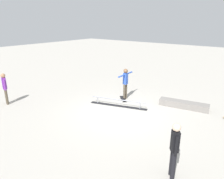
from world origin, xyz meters
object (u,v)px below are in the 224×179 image
at_px(skater_main, 125,82).
at_px(bystander_purple_shirt, 5,87).
at_px(bystander_black_shirt, 174,148).
at_px(grind_rail, 118,103).
at_px(skate_ledge, 184,105).
at_px(skateboard_main, 123,99).

height_order(skater_main, bystander_purple_shirt, skater_main).
height_order(bystander_black_shirt, bystander_purple_shirt, bystander_black_shirt).
relative_size(bystander_black_shirt, bystander_purple_shirt, 1.01).
height_order(grind_rail, bystander_black_shirt, bystander_black_shirt).
bearing_deg(bystander_purple_shirt, skate_ledge, -126.13).
bearing_deg(grind_rail, bystander_purple_shirt, 17.02).
relative_size(skater_main, skateboard_main, 2.30).
height_order(skater_main, skateboard_main, skater_main).
xyz_separation_m(skateboard_main, bystander_black_shirt, (-4.34, 3.92, 0.84)).
relative_size(skate_ledge, skateboard_main, 3.17).
xyz_separation_m(skate_ledge, skateboard_main, (2.94, 0.96, -0.09)).
height_order(skateboard_main, bystander_black_shirt, bystander_black_shirt).
bearing_deg(skate_ledge, bystander_purple_shirt, 34.52).
distance_m(skateboard_main, bystander_purple_shirt, 6.04).
xyz_separation_m(grind_rail, bystander_purple_shirt, (4.66, 3.25, 0.75)).
bearing_deg(grind_rail, skateboard_main, -89.23).
relative_size(grind_rail, bystander_black_shirt, 1.76).
height_order(skate_ledge, bystander_purple_shirt, bystander_purple_shirt).
bearing_deg(skater_main, skateboard_main, -2.31).
relative_size(grind_rail, skater_main, 1.71).
relative_size(skate_ledge, skater_main, 1.38).
relative_size(skateboard_main, bystander_purple_shirt, 0.45).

